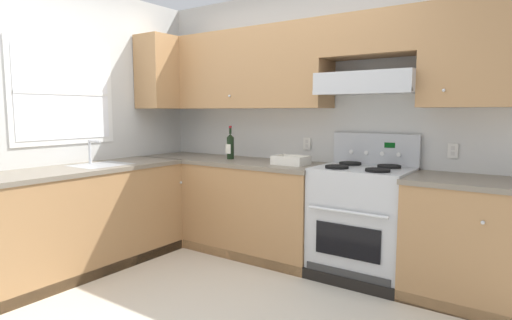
% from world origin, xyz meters
% --- Properties ---
extents(ground_plane, '(7.04, 7.04, 0.00)m').
position_xyz_m(ground_plane, '(0.00, 0.00, 0.00)').
color(ground_plane, beige).
extents(wall_back, '(4.68, 0.57, 2.55)m').
position_xyz_m(wall_back, '(0.40, 1.53, 1.48)').
color(wall_back, silver).
rests_on(wall_back, ground_plane).
extents(wall_left, '(0.47, 4.00, 2.55)m').
position_xyz_m(wall_left, '(-1.59, 0.23, 1.34)').
color(wall_left, silver).
rests_on(wall_left, ground_plane).
extents(counter_back_run, '(3.60, 0.65, 0.91)m').
position_xyz_m(counter_back_run, '(0.11, 1.24, 0.45)').
color(counter_back_run, '#A87A4C').
rests_on(counter_back_run, ground_plane).
extents(counter_left_run, '(0.63, 1.91, 1.13)m').
position_xyz_m(counter_left_run, '(-1.24, -0.00, 0.46)').
color(counter_left_run, '#A87A4C').
rests_on(counter_left_run, ground_plane).
extents(stove, '(0.76, 0.62, 1.20)m').
position_xyz_m(stove, '(0.83, 1.25, 0.48)').
color(stove, '#B7BABC').
rests_on(stove, ground_plane).
extents(wine_bottle, '(0.07, 0.07, 0.34)m').
position_xyz_m(wine_bottle, '(-0.57, 1.27, 1.05)').
color(wine_bottle, black).
rests_on(wine_bottle, counter_back_run).
extents(bowl, '(0.30, 0.22, 0.08)m').
position_xyz_m(bowl, '(0.16, 1.23, 0.94)').
color(bowl, white).
rests_on(bowl, counter_back_run).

